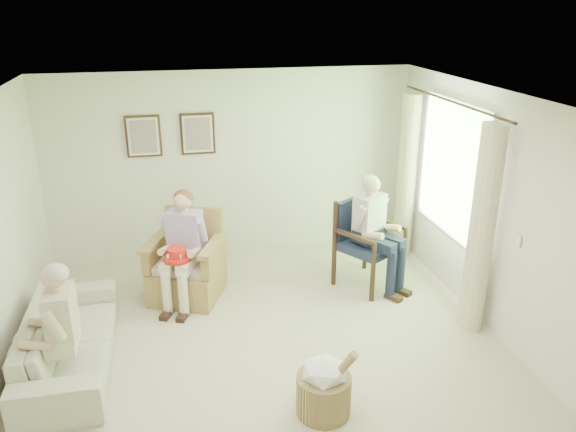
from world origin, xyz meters
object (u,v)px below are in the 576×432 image
object	(u,v)px
sofa	(69,339)
person_sofa	(56,324)
red_hat	(177,255)
wood_armchair	(367,238)
person_wicker	(185,241)
wicker_armchair	(187,271)
hatbox	(324,386)
person_dark	(373,224)

from	to	relation	value
sofa	person_sofa	world-z (taller)	person_sofa
sofa	red_hat	world-z (taller)	red_hat
wood_armchair	person_wicker	size ratio (longest dim) A/B	0.81
wicker_armchair	red_hat	xyz separation A→B (m)	(-0.10, -0.32, 0.37)
red_hat	hatbox	world-z (taller)	red_hat
wood_armchair	person_wicker	world-z (taller)	person_wicker
person_wicker	person_dark	bearing A→B (deg)	19.54
wicker_armchair	person_dark	world-z (taller)	person_dark
wood_armchair	sofa	distance (m)	3.68
red_hat	hatbox	size ratio (longest dim) A/B	0.45
sofa	person_dark	bearing A→B (deg)	-75.27
person_dark	red_hat	size ratio (longest dim) A/B	4.51
wicker_armchair	person_wicker	distance (m)	0.48
wood_armchair	person_sofa	world-z (taller)	person_sofa
person_wicker	wood_armchair	bearing A→B (deg)	24.06
wicker_armchair	wood_armchair	size ratio (longest dim) A/B	0.96
wicker_armchair	person_wicker	world-z (taller)	person_wicker
wicker_armchair	hatbox	world-z (taller)	wicker_armchair
red_hat	person_sofa	bearing A→B (deg)	-131.05
wicker_armchair	sofa	size ratio (longest dim) A/B	0.52
wood_armchair	person_wicker	distance (m)	2.30
sofa	person_wicker	world-z (taller)	person_wicker
wood_armchair	person_sofa	bearing A→B (deg)	170.18
wood_armchair	hatbox	size ratio (longest dim) A/B	1.54
person_wicker	hatbox	world-z (taller)	person_wicker
person_wicker	sofa	bearing A→B (deg)	-115.98
hatbox	sofa	bearing A→B (deg)	151.89
person_sofa	hatbox	xyz separation A→B (m)	(2.28, -0.82, -0.43)
hatbox	person_dark	bearing A→B (deg)	60.34
person_sofa	sofa	bearing A→B (deg)	-179.92
wicker_armchair	person_wicker	xyz separation A→B (m)	(0.00, -0.14, 0.46)
sofa	hatbox	bearing A→B (deg)	-118.11
sofa	person_wicker	size ratio (longest dim) A/B	1.49
person_wicker	wicker_armchair	bearing A→B (deg)	112.90
person_dark	hatbox	size ratio (longest dim) A/B	2.01
person_sofa	hatbox	distance (m)	2.46
wicker_armchair	wood_armchair	xyz separation A→B (m)	(2.29, -0.09, 0.27)
person_wicker	person_sofa	world-z (taller)	person_wicker
sofa	person_sofa	size ratio (longest dim) A/B	1.61
wicker_armchair	red_hat	distance (m)	0.50
wicker_armchair	person_sofa	size ratio (longest dim) A/B	0.84
red_hat	sofa	bearing A→B (deg)	-141.83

